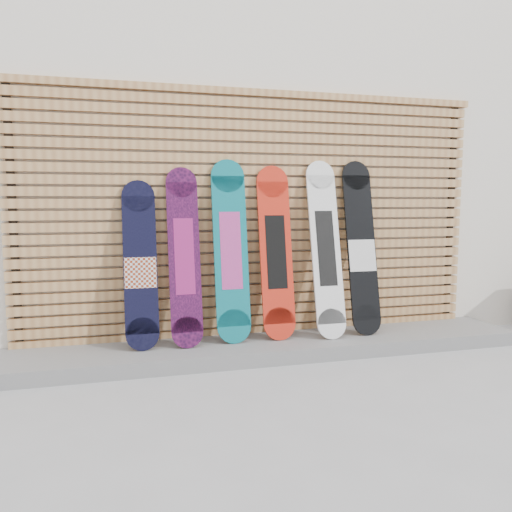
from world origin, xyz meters
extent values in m
plane|color=#9B9B9E|center=(0.00, 0.00, 0.00)|extent=(80.00, 80.00, 0.00)
cube|color=silver|center=(0.50, 3.50, 1.80)|extent=(12.00, 5.00, 3.60)
cube|color=slate|center=(-0.15, 0.68, 0.06)|extent=(4.60, 0.70, 0.12)
cube|color=#B17D4A|center=(-0.15, 0.97, 0.14)|extent=(4.20, 0.05, 0.08)
cube|color=#B17D4A|center=(-0.15, 0.97, 0.23)|extent=(4.20, 0.05, 0.08)
cube|color=#B17D4A|center=(-0.15, 0.97, 0.33)|extent=(4.20, 0.05, 0.07)
cube|color=#B17D4A|center=(-0.15, 0.97, 0.43)|extent=(4.20, 0.05, 0.07)
cube|color=#B17D4A|center=(-0.15, 0.97, 0.53)|extent=(4.20, 0.05, 0.07)
cube|color=#B17D4A|center=(-0.15, 0.97, 0.62)|extent=(4.20, 0.05, 0.07)
cube|color=#B17D4A|center=(-0.15, 0.97, 0.72)|extent=(4.20, 0.05, 0.07)
cube|color=#B17D4A|center=(-0.15, 0.97, 0.82)|extent=(4.20, 0.05, 0.07)
cube|color=#B17D4A|center=(-0.15, 0.97, 0.91)|extent=(4.20, 0.05, 0.07)
cube|color=#B17D4A|center=(-0.15, 0.97, 1.01)|extent=(4.20, 0.05, 0.08)
cube|color=#B17D4A|center=(-0.15, 0.97, 1.11)|extent=(4.20, 0.05, 0.08)
cube|color=#B17D4A|center=(-0.15, 0.97, 1.20)|extent=(4.20, 0.05, 0.08)
cube|color=#B17D4A|center=(-0.15, 0.97, 1.30)|extent=(4.20, 0.05, 0.08)
cube|color=#B17D4A|center=(-0.15, 0.97, 1.40)|extent=(4.20, 0.05, 0.08)
cube|color=#B17D4A|center=(-0.15, 0.97, 1.50)|extent=(4.20, 0.05, 0.08)
cube|color=#B17D4A|center=(-0.15, 0.97, 1.59)|extent=(4.20, 0.05, 0.08)
cube|color=#B17D4A|center=(-0.15, 0.97, 1.69)|extent=(4.20, 0.05, 0.08)
cube|color=#B17D4A|center=(-0.15, 0.97, 1.79)|extent=(4.20, 0.05, 0.08)
cube|color=#B17D4A|center=(-0.15, 0.97, 1.88)|extent=(4.20, 0.05, 0.08)
cube|color=#B17D4A|center=(-0.15, 0.97, 1.98)|extent=(4.20, 0.05, 0.08)
cube|color=#B17D4A|center=(-0.15, 0.97, 2.08)|extent=(4.20, 0.05, 0.08)
cube|color=#B17D4A|center=(-0.15, 0.97, 2.17)|extent=(4.20, 0.05, 0.08)
cube|color=black|center=(-2.17, 0.99, 1.12)|extent=(0.06, 0.04, 2.23)
cube|color=black|center=(1.87, 0.99, 1.12)|extent=(0.06, 0.04, 2.23)
cube|color=#B17D4A|center=(-0.15, 0.97, 2.26)|extent=(4.26, 0.07, 0.06)
cube|color=black|center=(-1.19, 0.78, 0.81)|extent=(0.27, 0.27, 1.11)
cylinder|color=black|center=(-1.19, 0.66, 0.25)|extent=(0.27, 0.08, 0.27)
cylinder|color=black|center=(-1.19, 0.91, 1.36)|extent=(0.27, 0.08, 0.27)
cube|color=silver|center=(-1.19, 0.77, 0.74)|extent=(0.26, 0.08, 0.25)
cube|color=black|center=(-0.83, 0.77, 0.86)|extent=(0.26, 0.29, 1.23)
cylinder|color=black|center=(-0.83, 0.64, 0.25)|extent=(0.26, 0.08, 0.26)
cylinder|color=black|center=(-0.83, 0.91, 1.48)|extent=(0.26, 0.08, 0.26)
cube|color=#951D68|center=(-0.83, 0.77, 0.86)|extent=(0.16, 0.16, 0.63)
cube|color=#0C6C77|center=(-0.43, 0.79, 0.90)|extent=(0.29, 0.26, 1.28)
cylinder|color=#0C6C77|center=(-0.43, 0.67, 0.26)|extent=(0.29, 0.08, 0.29)
cylinder|color=#0C6C77|center=(-0.43, 0.91, 1.53)|extent=(0.29, 0.08, 0.29)
cube|color=#C74699|center=(-0.43, 0.79, 0.90)|extent=(0.18, 0.15, 0.66)
cube|color=red|center=(-0.03, 0.79, 0.88)|extent=(0.29, 0.26, 1.23)
cylinder|color=red|center=(-0.03, 0.67, 0.26)|extent=(0.29, 0.08, 0.29)
cylinder|color=red|center=(-0.03, 0.91, 1.49)|extent=(0.29, 0.08, 0.29)
cube|color=black|center=(-0.03, 0.79, 0.88)|extent=(0.18, 0.15, 0.64)
cube|color=white|center=(0.42, 0.74, 0.90)|extent=(0.27, 0.34, 1.31)
cylinder|color=white|center=(0.42, 0.59, 0.25)|extent=(0.27, 0.08, 0.27)
cylinder|color=white|center=(0.42, 0.90, 1.55)|extent=(0.27, 0.08, 0.27)
cube|color=black|center=(0.42, 0.74, 0.90)|extent=(0.17, 0.18, 0.66)
cube|color=black|center=(0.78, 0.76, 0.90)|extent=(0.27, 0.31, 1.31)
cylinder|color=black|center=(0.78, 0.62, 0.25)|extent=(0.27, 0.08, 0.27)
cylinder|color=black|center=(0.78, 0.90, 1.55)|extent=(0.27, 0.08, 0.27)
cube|color=silver|center=(0.78, 0.75, 0.83)|extent=(0.26, 0.09, 0.29)
camera|label=1|loc=(-1.31, -3.37, 1.32)|focal=35.00mm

